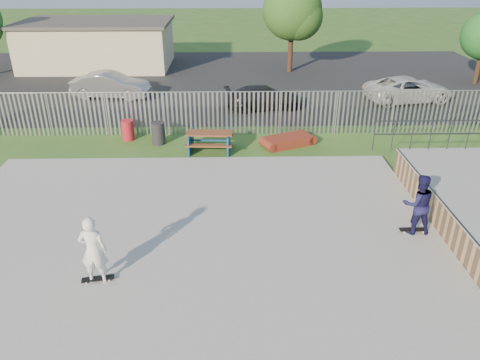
{
  "coord_description": "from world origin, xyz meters",
  "views": [
    {
      "loc": [
        1.38,
        -11.28,
        7.69
      ],
      "look_at": [
        1.66,
        2.0,
        1.1
      ],
      "focal_mm": 35.0,
      "sensor_mm": 36.0,
      "label": 1
    }
  ],
  "objects_px": {
    "car_silver": "(111,85)",
    "tree_mid": "(292,10)",
    "trash_bin_red": "(128,130)",
    "car_white": "(409,89)",
    "trash_bin_grey": "(158,133)",
    "skater_navy": "(418,204)",
    "car_dark": "(264,97)",
    "funbox": "(288,141)",
    "picnic_table": "(210,141)",
    "skater_white": "(93,250)"
  },
  "relations": [
    {
      "from": "car_silver",
      "to": "car_white",
      "type": "xyz_separation_m",
      "value": [
        16.69,
        -1.03,
        -0.04
      ]
    },
    {
      "from": "funbox",
      "to": "trash_bin_red",
      "type": "xyz_separation_m",
      "value": [
        -7.05,
        0.81,
        0.25
      ]
    },
    {
      "from": "picnic_table",
      "to": "car_dark",
      "type": "distance_m",
      "value": 6.29
    },
    {
      "from": "skater_navy",
      "to": "skater_white",
      "type": "height_order",
      "value": "same"
    },
    {
      "from": "trash_bin_grey",
      "to": "tree_mid",
      "type": "distance_m",
      "value": 15.49
    },
    {
      "from": "picnic_table",
      "to": "skater_white",
      "type": "distance_m",
      "value": 9.21
    },
    {
      "from": "funbox",
      "to": "skater_white",
      "type": "bearing_deg",
      "value": -146.46
    },
    {
      "from": "car_dark",
      "to": "skater_navy",
      "type": "bearing_deg",
      "value": -173.91
    },
    {
      "from": "car_silver",
      "to": "tree_mid",
      "type": "bearing_deg",
      "value": -53.8
    },
    {
      "from": "car_silver",
      "to": "skater_navy",
      "type": "relative_size",
      "value": 2.35
    },
    {
      "from": "picnic_table",
      "to": "skater_white",
      "type": "xyz_separation_m",
      "value": [
        -2.5,
        -8.84,
        0.66
      ]
    },
    {
      "from": "funbox",
      "to": "tree_mid",
      "type": "xyz_separation_m",
      "value": [
        1.65,
        13.51,
        3.87
      ]
    },
    {
      "from": "picnic_table",
      "to": "skater_navy",
      "type": "height_order",
      "value": "skater_navy"
    },
    {
      "from": "trash_bin_red",
      "to": "car_dark",
      "type": "bearing_deg",
      "value": 34.44
    },
    {
      "from": "car_dark",
      "to": "tree_mid",
      "type": "distance_m",
      "value": 9.32
    },
    {
      "from": "car_silver",
      "to": "tree_mid",
      "type": "height_order",
      "value": "tree_mid"
    },
    {
      "from": "skater_navy",
      "to": "trash_bin_grey",
      "type": "bearing_deg",
      "value": -41.77
    },
    {
      "from": "trash_bin_red",
      "to": "tree_mid",
      "type": "xyz_separation_m",
      "value": [
        8.7,
        12.71,
        3.62
      ]
    },
    {
      "from": "car_silver",
      "to": "skater_navy",
      "type": "xyz_separation_m",
      "value": [
        12.16,
        -14.6,
        0.34
      ]
    },
    {
      "from": "picnic_table",
      "to": "skater_white",
      "type": "bearing_deg",
      "value": -102.72
    },
    {
      "from": "car_white",
      "to": "skater_navy",
      "type": "xyz_separation_m",
      "value": [
        -4.52,
        -13.57,
        0.38
      ]
    },
    {
      "from": "picnic_table",
      "to": "car_white",
      "type": "bearing_deg",
      "value": 35.43
    },
    {
      "from": "car_white",
      "to": "trash_bin_grey",
      "type": "bearing_deg",
      "value": 105.04
    },
    {
      "from": "funbox",
      "to": "car_silver",
      "type": "distance_m",
      "value": 11.84
    },
    {
      "from": "car_white",
      "to": "trash_bin_red",
      "type": "bearing_deg",
      "value": 101.18
    },
    {
      "from": "trash_bin_grey",
      "to": "skater_white",
      "type": "height_order",
      "value": "skater_white"
    },
    {
      "from": "trash_bin_grey",
      "to": "trash_bin_red",
      "type": "bearing_deg",
      "value": 160.84
    },
    {
      "from": "skater_white",
      "to": "car_white",
      "type": "bearing_deg",
      "value": -130.1
    },
    {
      "from": "funbox",
      "to": "trash_bin_grey",
      "type": "bearing_deg",
      "value": 152.52
    },
    {
      "from": "funbox",
      "to": "skater_navy",
      "type": "height_order",
      "value": "skater_navy"
    },
    {
      "from": "car_white",
      "to": "car_silver",
      "type": "bearing_deg",
      "value": 76.76
    },
    {
      "from": "trash_bin_red",
      "to": "car_dark",
      "type": "xyz_separation_m",
      "value": [
        6.36,
        4.36,
        0.17
      ]
    },
    {
      "from": "picnic_table",
      "to": "skater_navy",
      "type": "distance_m",
      "value": 9.23
    },
    {
      "from": "picnic_table",
      "to": "car_dark",
      "type": "height_order",
      "value": "car_dark"
    },
    {
      "from": "trash_bin_grey",
      "to": "car_silver",
      "type": "height_order",
      "value": "car_silver"
    },
    {
      "from": "funbox",
      "to": "trash_bin_grey",
      "type": "relative_size",
      "value": 2.28
    },
    {
      "from": "trash_bin_grey",
      "to": "skater_navy",
      "type": "distance_m",
      "value": 11.41
    },
    {
      "from": "car_silver",
      "to": "car_dark",
      "type": "relative_size",
      "value": 1.06
    },
    {
      "from": "skater_white",
      "to": "trash_bin_grey",
      "type": "bearing_deg",
      "value": -91.25
    },
    {
      "from": "picnic_table",
      "to": "funbox",
      "type": "relative_size",
      "value": 0.91
    },
    {
      "from": "skater_white",
      "to": "tree_mid",
      "type": "bearing_deg",
      "value": -108.0
    },
    {
      "from": "picnic_table",
      "to": "skater_white",
      "type": "relative_size",
      "value": 1.08
    },
    {
      "from": "funbox",
      "to": "car_silver",
      "type": "bearing_deg",
      "value": 117.22
    },
    {
      "from": "funbox",
      "to": "car_white",
      "type": "relative_size",
      "value": 0.46
    },
    {
      "from": "funbox",
      "to": "car_dark",
      "type": "xyz_separation_m",
      "value": [
        -0.69,
        5.17,
        0.42
      ]
    },
    {
      "from": "car_white",
      "to": "picnic_table",
      "type": "bearing_deg",
      "value": 112.64
    },
    {
      "from": "trash_bin_grey",
      "to": "car_white",
      "type": "distance_m",
      "value": 14.38
    },
    {
      "from": "trash_bin_red",
      "to": "car_silver",
      "type": "height_order",
      "value": "car_silver"
    },
    {
      "from": "funbox",
      "to": "car_white",
      "type": "xyz_separation_m",
      "value": [
        7.42,
        6.33,
        0.5
      ]
    },
    {
      "from": "tree_mid",
      "to": "skater_navy",
      "type": "distance_m",
      "value": 21.01
    }
  ]
}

